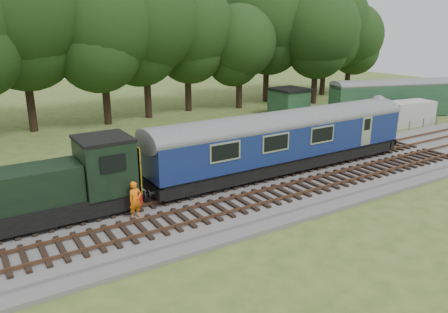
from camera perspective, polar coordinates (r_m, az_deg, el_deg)
ground at (r=24.02m, az=0.49°, el=-5.63°), size 120.00×120.00×0.00m
ballast at (r=23.95m, az=0.49°, el=-5.25°), size 70.00×7.00×0.35m
track_north at (r=24.97m, az=-1.24°, el=-3.71°), size 67.20×2.40×0.21m
track_south at (r=22.63m, az=2.69°, el=-5.98°), size 67.20×2.40×0.21m
fence at (r=27.66m, az=-4.55°, el=-2.58°), size 64.00×0.12×1.00m
tree_line at (r=43.38m, az=-15.43°, el=4.08°), size 70.00×8.00×18.00m
dmu_railcar at (r=27.12m, az=7.89°, el=2.67°), size 18.05×2.86×3.88m
shunter_loco at (r=21.55m, az=-22.04°, el=-4.01°), size 8.91×2.60×3.38m
worker at (r=21.11m, az=-11.51°, el=-5.58°), size 0.74×0.57×1.82m
parked_coach at (r=48.72m, az=21.94°, el=7.36°), size 14.75×7.04×3.75m
shed at (r=46.24m, az=8.47°, el=7.10°), size 3.63×3.63×2.84m
caravan at (r=44.88m, az=22.97°, el=5.23°), size 4.89×2.91×2.25m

